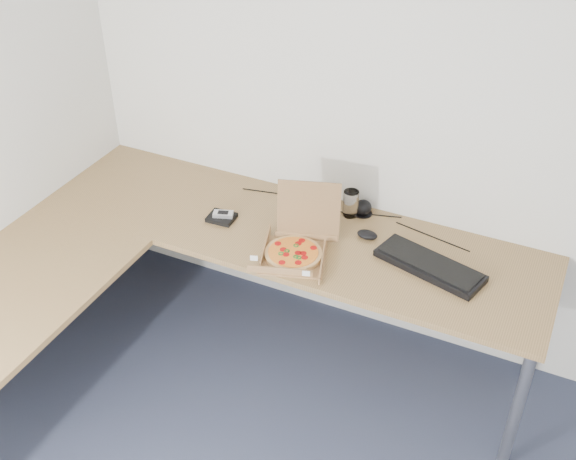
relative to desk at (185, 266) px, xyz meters
The scene contains 10 objects.
room_shell 1.39m from the desk, 49.77° to the right, with size 3.50×3.50×2.50m, color silver, non-canonical shape.
desk is the anchor object (origin of this frame).
pizza_box 0.51m from the desk, 30.36° to the left, with size 0.29×0.34×0.30m.
drinking_glass 0.87m from the desk, 50.94° to the left, with size 0.08×0.08×0.14m, color silver.
keyboard 1.10m from the desk, 22.58° to the left, with size 0.49×0.17×0.03m, color black.
mouse 0.86m from the desk, 37.36° to the left, with size 0.10×0.07×0.04m, color black.
wallet 0.37m from the desk, 92.04° to the left, with size 0.13×0.11×0.02m, color black.
phone 0.37m from the desk, 90.83° to the left, with size 0.10×0.05×0.02m, color #B2B5BA.
dome_speaker 0.93m from the desk, 49.86° to the left, with size 0.10×0.10×0.08m, color black.
cable_bundle 0.86m from the desk, 52.24° to the left, with size 0.58×0.04×0.01m, color black, non-canonical shape.
Camera 1 is at (0.67, -1.09, 2.69)m, focal length 43.84 mm.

